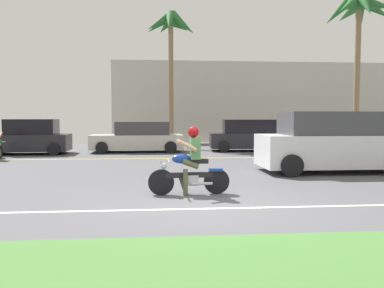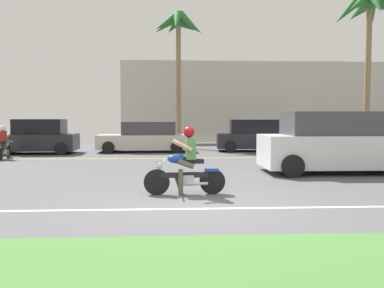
# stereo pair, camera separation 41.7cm
# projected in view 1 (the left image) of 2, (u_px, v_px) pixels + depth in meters

# --- Properties ---
(ground) EXTENTS (56.00, 30.00, 0.04)m
(ground) POSITION_uv_depth(u_px,v_px,m) (194.00, 181.00, 10.70)
(ground) COLOR #545459
(lane_line_near) EXTENTS (50.40, 0.12, 0.01)m
(lane_line_near) POSITION_uv_depth(u_px,v_px,m) (211.00, 209.00, 7.37)
(lane_line_near) COLOR silver
(lane_line_near) RESTS_ON ground
(lane_line_far) EXTENTS (50.40, 0.12, 0.01)m
(lane_line_far) POSITION_uv_depth(u_px,v_px,m) (181.00, 158.00, 16.42)
(lane_line_far) COLOR yellow
(lane_line_far) RESTS_ON ground
(motorcyclist) EXTENTS (1.77, 0.58, 1.48)m
(motorcyclist) POSITION_uv_depth(u_px,v_px,m) (190.00, 166.00, 8.69)
(motorcyclist) COLOR black
(motorcyclist) RESTS_ON ground
(suv_nearby) EXTENTS (4.60, 2.15, 1.84)m
(suv_nearby) POSITION_uv_depth(u_px,v_px,m) (333.00, 143.00, 12.34)
(suv_nearby) COLOR silver
(suv_nearby) RESTS_ON ground
(parked_car_0) EXTENTS (3.75, 2.02, 1.59)m
(parked_car_0) POSITION_uv_depth(u_px,v_px,m) (29.00, 138.00, 18.27)
(parked_car_0) COLOR #232328
(parked_car_0) RESTS_ON ground
(parked_car_1) EXTENTS (4.41, 2.02, 1.46)m
(parked_car_1) POSITION_uv_depth(u_px,v_px,m) (139.00, 138.00, 19.44)
(parked_car_1) COLOR beige
(parked_car_1) RESTS_ON ground
(parked_car_2) EXTENTS (4.48, 2.10, 1.56)m
(parked_car_2) POSITION_uv_depth(u_px,v_px,m) (253.00, 136.00, 20.03)
(parked_car_2) COLOR #232328
(parked_car_2) RESTS_ON ground
(parked_car_3) EXTENTS (4.51, 1.97, 1.52)m
(parked_car_3) POSITION_uv_depth(u_px,v_px,m) (352.00, 135.00, 21.95)
(parked_car_3) COLOR white
(parked_car_3) RESTS_ON ground
(palm_tree_0) EXTENTS (4.31, 4.37, 9.10)m
(palm_tree_0) POSITION_uv_depth(u_px,v_px,m) (359.00, 13.00, 23.43)
(palm_tree_0) COLOR #846B4C
(palm_tree_0) RESTS_ON ground
(palm_tree_1) EXTENTS (2.94, 2.95, 7.39)m
(palm_tree_1) POSITION_uv_depth(u_px,v_px,m) (171.00, 31.00, 21.74)
(palm_tree_1) COLOR #846B4C
(palm_tree_1) RESTS_ON ground
(building_far) EXTENTS (21.95, 4.00, 5.38)m
(building_far) POSITION_uv_depth(u_px,v_px,m) (269.00, 103.00, 29.04)
(building_far) COLOR #BCB7AD
(building_far) RESTS_ON ground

